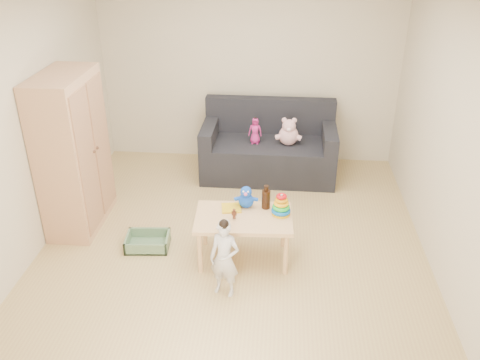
# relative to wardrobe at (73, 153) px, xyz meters

# --- Properties ---
(room) EXTENTS (4.50, 4.50, 4.50)m
(room) POSITION_rel_wardrobe_xyz_m (1.75, -0.32, 0.44)
(room) COLOR tan
(room) RESTS_ON ground
(wardrobe) EXTENTS (0.48, 0.95, 1.72)m
(wardrobe) POSITION_rel_wardrobe_xyz_m (0.00, 0.00, 0.00)
(wardrobe) COLOR tan
(wardrobe) RESTS_ON ground
(sofa) EXTENTS (1.74, 0.88, 0.49)m
(sofa) POSITION_rel_wardrobe_xyz_m (2.06, 1.35, -0.62)
(sofa) COLOR black
(sofa) RESTS_ON ground
(play_table) EXTENTS (0.98, 0.65, 0.50)m
(play_table) POSITION_rel_wardrobe_xyz_m (1.88, -0.54, -0.61)
(play_table) COLOR #DBB078
(play_table) RESTS_ON ground
(storage_bin) EXTENTS (0.47, 0.37, 0.13)m
(storage_bin) POSITION_rel_wardrobe_xyz_m (0.86, -0.43, -0.79)
(storage_bin) COLOR #5C7E5B
(storage_bin) RESTS_ON ground
(toddler) EXTENTS (0.32, 0.25, 0.75)m
(toddler) POSITION_rel_wardrobe_xyz_m (1.75, -1.09, -0.49)
(toddler) COLOR beige
(toddler) RESTS_ON ground
(pink_bear) EXTENTS (0.30, 0.27, 0.31)m
(pink_bear) POSITION_rel_wardrobe_xyz_m (2.31, 1.28, -0.22)
(pink_bear) COLOR #EEAFBA
(pink_bear) RESTS_ON sofa
(doll) EXTENTS (0.17, 0.12, 0.34)m
(doll) POSITION_rel_wardrobe_xyz_m (1.88, 1.28, -0.20)
(doll) COLOR #C82580
(doll) RESTS_ON sofa
(ring_stacker) EXTENTS (0.19, 0.19, 0.22)m
(ring_stacker) POSITION_rel_wardrobe_xyz_m (2.24, -0.47, -0.27)
(ring_stacker) COLOR #E0AA0B
(ring_stacker) RESTS_ON play_table
(brown_bottle) EXTENTS (0.09, 0.09, 0.25)m
(brown_bottle) POSITION_rel_wardrobe_xyz_m (2.09, -0.36, -0.25)
(brown_bottle) COLOR black
(brown_bottle) RESTS_ON play_table
(blue_plush) EXTENTS (0.22, 0.18, 0.24)m
(blue_plush) POSITION_rel_wardrobe_xyz_m (1.89, -0.36, -0.24)
(blue_plush) COLOR blue
(blue_plush) RESTS_ON play_table
(wooden_figure) EXTENTS (0.05, 0.04, 0.11)m
(wooden_figure) POSITION_rel_wardrobe_xyz_m (1.79, -0.60, -0.30)
(wooden_figure) COLOR brown
(wooden_figure) RESTS_ON play_table
(yellow_book) EXTENTS (0.22, 0.22, 0.01)m
(yellow_book) POSITION_rel_wardrobe_xyz_m (1.74, -0.41, -0.35)
(yellow_book) COLOR gold
(yellow_book) RESTS_ON play_table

